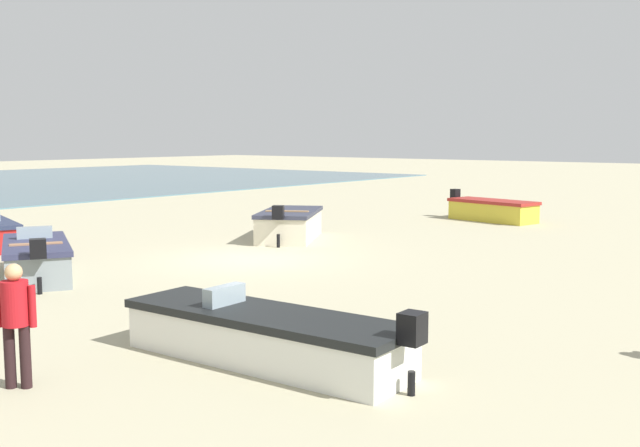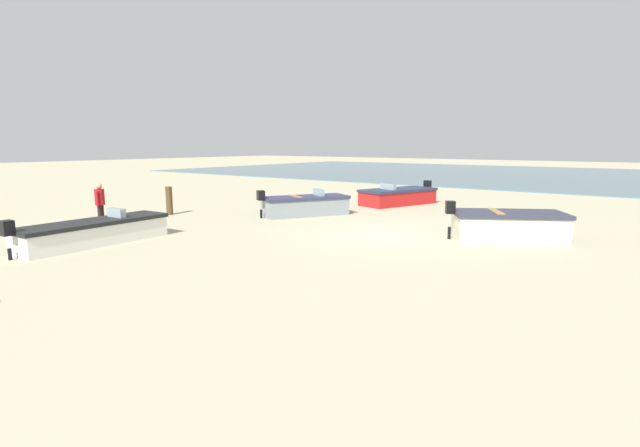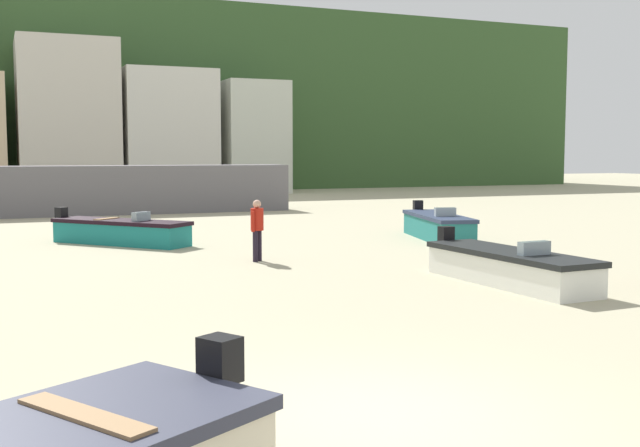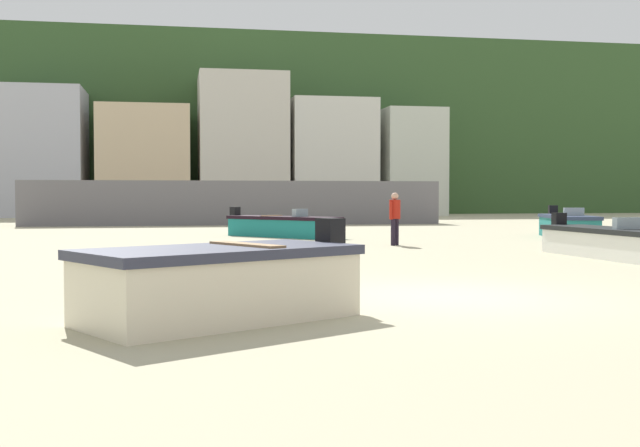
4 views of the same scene
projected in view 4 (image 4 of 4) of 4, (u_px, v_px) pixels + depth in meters
ground_plane at (446, 297)px, 12.11m from camera, size 160.00×160.00×0.00m
headland_hill at (216, 137)px, 76.72m from camera, size 90.00×32.00×14.29m
harbor_pier at (235, 203)px, 41.39m from camera, size 21.38×2.40×2.27m
townhouse_far_left at (35, 153)px, 55.62m from camera, size 6.75×5.89×8.99m
townhouse_left at (144, 162)px, 56.75m from camera, size 6.41×5.39×7.84m
townhouse_centre_right at (242, 146)px, 58.70m from camera, size 6.29×6.87×10.28m
townhouse_right at (330, 158)px, 59.53m from camera, size 6.22×6.06×8.56m
townhouse_far_right at (408, 163)px, 60.72m from camera, size 4.48×6.22×7.97m
boat_teal_1 at (283, 226)px, 29.04m from camera, size 3.97×4.36×1.08m
boat_teal_3 at (568, 226)px, 28.23m from camera, size 2.30×4.87×1.15m
boat_cream_5 at (220, 283)px, 9.77m from camera, size 3.75×3.13×1.23m
boat_white_6 at (609, 242)px, 19.56m from camera, size 1.49×4.80×1.06m
beach_walker_foreground at (395, 214)px, 24.27m from camera, size 0.48×0.48×1.62m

